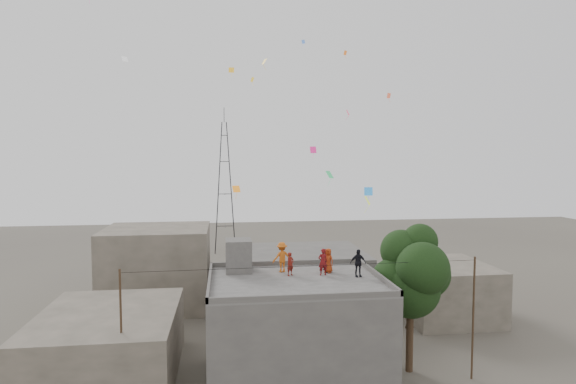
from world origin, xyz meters
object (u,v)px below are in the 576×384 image
person_dark_adult (358,263)px  person_red_adult (323,262)px  stair_head_box (239,255)px  transmission_tower (225,187)px  tree (413,274)px

person_dark_adult → person_red_adult: bearing=159.2°
stair_head_box → person_red_adult: 5.28m
transmission_tower → person_dark_adult: size_ratio=12.10×
stair_head_box → person_dark_adult: (7.02, -2.30, -0.17)m
tree → person_red_adult: 5.62m
tree → transmission_tower: bearing=106.1°
stair_head_box → person_red_adult: bearing=-18.2°
person_red_adult → person_dark_adult: 2.10m
tree → person_red_adult: tree is taller
stair_head_box → person_dark_adult: 7.38m
stair_head_box → transmission_tower: (-0.80, 37.40, 1.97)m
stair_head_box → person_dark_adult: stair_head_box is taller
person_red_adult → tree: bearing=165.9°
transmission_tower → person_dark_adult: bearing=-78.9°
tree → transmission_tower: transmission_tower is taller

